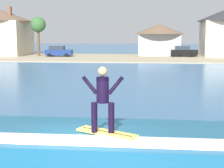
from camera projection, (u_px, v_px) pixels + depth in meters
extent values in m
cube|color=#1B5A7B|center=(91.00, 148.00, 9.64)|extent=(10.27, 3.19, 0.96)
cube|color=#1B5A7B|center=(89.00, 134.00, 9.17)|extent=(8.73, 1.43, 0.11)
cube|color=white|center=(84.00, 141.00, 8.54)|extent=(9.25, 0.57, 0.12)
cube|color=#EAD159|center=(106.00, 133.00, 8.91)|extent=(1.71, 1.17, 0.06)
cube|color=black|center=(106.00, 132.00, 8.90)|extent=(1.41, 0.77, 0.01)
cylinder|color=black|center=(94.00, 117.00, 8.81)|extent=(0.16, 0.16, 0.79)
cylinder|color=black|center=(111.00, 118.00, 8.77)|extent=(0.16, 0.16, 0.79)
cylinder|color=black|center=(103.00, 90.00, 8.69)|extent=(0.32, 0.32, 0.66)
sphere|color=tan|center=(103.00, 71.00, 8.62)|extent=(0.24, 0.24, 0.24)
cylinder|color=black|center=(90.00, 85.00, 8.70)|extent=(0.42, 0.10, 0.49)
cylinder|color=black|center=(116.00, 86.00, 8.64)|extent=(0.42, 0.10, 0.49)
cube|color=tan|center=(135.00, 58.00, 53.23)|extent=(120.00, 18.60, 0.11)
cube|color=navy|center=(59.00, 52.00, 55.44)|extent=(4.33, 1.75, 0.90)
cube|color=#262D38|center=(57.00, 48.00, 55.36)|extent=(2.38, 1.58, 0.64)
cylinder|color=black|center=(69.00, 55.00, 56.28)|extent=(0.64, 0.22, 0.64)
cylinder|color=black|center=(66.00, 56.00, 54.46)|extent=(0.64, 0.22, 0.64)
cylinder|color=black|center=(52.00, 55.00, 56.56)|extent=(0.64, 0.22, 0.64)
cylinder|color=black|center=(49.00, 55.00, 54.73)|extent=(0.64, 0.22, 0.64)
cube|color=black|center=(184.00, 52.00, 55.20)|extent=(4.26, 1.89, 0.90)
cube|color=#262D38|center=(182.00, 48.00, 55.12)|extent=(2.34, 1.70, 0.64)
cylinder|color=black|center=(192.00, 55.00, 56.10)|extent=(0.64, 0.22, 0.64)
cylinder|color=black|center=(193.00, 56.00, 54.15)|extent=(0.64, 0.22, 0.64)
cylinder|color=black|center=(175.00, 55.00, 56.38)|extent=(0.64, 0.22, 0.64)
cylinder|color=black|center=(176.00, 56.00, 54.42)|extent=(0.64, 0.22, 0.64)
cube|color=beige|center=(1.00, 39.00, 58.79)|extent=(8.90, 8.65, 5.91)
cone|color=brown|center=(0.00, 15.00, 58.22)|extent=(11.03, 11.03, 1.99)
cube|color=brown|center=(10.00, 12.00, 56.65)|extent=(0.60, 0.60, 1.80)
cube|color=#9EA3AD|center=(159.00, 45.00, 57.72)|extent=(6.96, 4.61, 3.75)
cone|color=brown|center=(159.00, 29.00, 57.33)|extent=(8.63, 8.63, 1.68)
cylinder|color=brown|center=(39.00, 43.00, 57.32)|extent=(0.43, 0.43, 4.56)
sphere|color=#336030|center=(38.00, 24.00, 56.88)|extent=(2.57, 2.57, 2.57)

